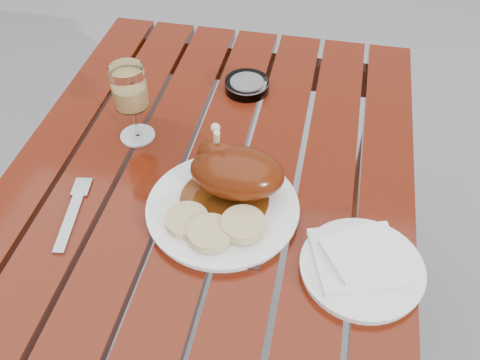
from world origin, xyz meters
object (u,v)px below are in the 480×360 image
dinner_plate (223,209)px  wine_glass (132,104)px  ashtray (247,85)px  side_plate (362,269)px  table (211,297)px

dinner_plate → wine_glass: 0.30m
ashtray → wine_glass: bearing=-133.0°
side_plate → wine_glass: bearing=152.2°
side_plate → ashtray: 0.55m
dinner_plate → wine_glass: bearing=142.5°
dinner_plate → ashtray: bearing=94.5°
wine_glass → side_plate: wine_glass is taller
wine_glass → side_plate: 0.55m
table → dinner_plate: size_ratio=4.27×
table → wine_glass: bearing=144.2°
table → ashtray: bearing=86.6°
dinner_plate → ashtray: ashtray is taller
dinner_plate → side_plate: 0.27m
wine_glass → side_plate: (0.48, -0.25, -0.08)m
dinner_plate → side_plate: (0.26, -0.08, -0.00)m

